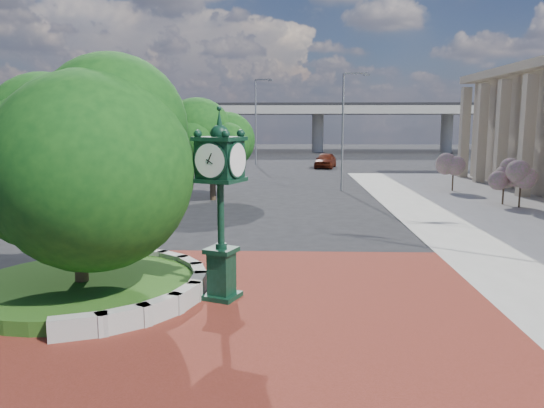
% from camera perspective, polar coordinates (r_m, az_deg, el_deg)
% --- Properties ---
extents(ground, '(200.00, 200.00, 0.00)m').
position_cam_1_polar(ground, '(14.69, -0.93, -9.94)').
color(ground, black).
rests_on(ground, ground).
extents(plaza, '(12.00, 12.00, 0.04)m').
position_cam_1_polar(plaza, '(13.74, -1.14, -11.20)').
color(plaza, maroon).
rests_on(plaza, ground).
extents(planter_wall, '(2.96, 6.77, 0.54)m').
position_cam_1_polar(planter_wall, '(14.98, -11.45, -8.65)').
color(planter_wall, '#9E9B93').
rests_on(planter_wall, ground).
extents(grass_bed, '(6.10, 6.10, 0.40)m').
position_cam_1_polar(grass_bed, '(15.68, -19.71, -8.47)').
color(grass_bed, '#1E4212').
rests_on(grass_bed, ground).
extents(overpass, '(90.00, 12.00, 7.50)m').
position_cam_1_polar(overpass, '(83.91, 1.36, 10.06)').
color(overpass, '#9E9B93').
rests_on(overpass, ground).
extents(tree_planter, '(5.20, 5.20, 6.33)m').
position_cam_1_polar(tree_planter, '(15.05, -20.41, 4.47)').
color(tree_planter, '#38281C').
rests_on(tree_planter, ground).
extents(tree_street, '(4.40, 4.40, 5.45)m').
position_cam_1_polar(tree_street, '(32.27, -6.46, 6.13)').
color(tree_street, '#38281C').
rests_on(tree_street, ground).
extents(post_clock, '(1.30, 1.30, 5.04)m').
position_cam_1_polar(post_clock, '(13.88, -5.56, 0.69)').
color(post_clock, black).
rests_on(post_clock, ground).
extents(parked_car, '(2.78, 4.93, 1.58)m').
position_cam_1_polar(parked_car, '(55.26, 5.77, 4.70)').
color(parked_car, '#4D180B').
rests_on(parked_car, ground).
extents(street_lamp_near, '(1.78, 0.49, 7.98)m').
position_cam_1_polar(street_lamp_near, '(36.65, 7.93, 8.67)').
color(street_lamp_near, slate).
rests_on(street_lamp_near, ground).
extents(street_lamp_far, '(2.03, 0.84, 9.32)m').
position_cam_1_polar(street_lamp_far, '(58.96, -1.57, 9.54)').
color(street_lamp_far, slate).
rests_on(street_lamp_far, ground).
extents(shrub_near, '(1.20, 1.20, 2.20)m').
position_cam_1_polar(shrub_near, '(32.13, 25.19, 2.39)').
color(shrub_near, '#38281C').
rests_on(shrub_near, ground).
extents(shrub_mid, '(1.20, 1.20, 2.20)m').
position_cam_1_polar(shrub_mid, '(32.97, 23.70, 2.63)').
color(shrub_mid, '#38281C').
rests_on(shrub_mid, ground).
extents(shrub_far, '(1.20, 1.20, 2.20)m').
position_cam_1_polar(shrub_far, '(38.33, 18.93, 3.66)').
color(shrub_far, '#38281C').
rests_on(shrub_far, ground).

